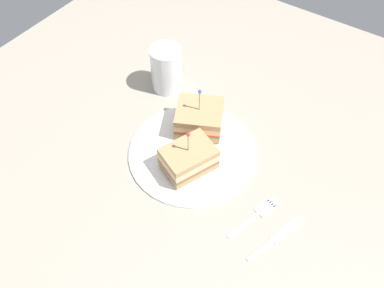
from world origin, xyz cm
name	(u,v)px	position (x,y,z in cm)	size (l,w,h in cm)	color
ground_plane	(192,156)	(0.00, 0.00, -1.00)	(116.74, 116.74, 2.00)	#9E9384
plate	(192,152)	(0.00, 0.00, 0.45)	(25.19, 25.19, 0.90)	white
sandwich_half_front	(189,158)	(1.57, -3.46, 3.38)	(10.01, 11.40, 9.75)	tan
sandwich_half_back	(199,118)	(-2.39, 6.12, 3.40)	(11.97, 11.59, 10.18)	tan
drink_glass	(166,71)	(-15.40, 12.60, 4.63)	(6.76, 6.76, 10.43)	#B74C33
fork	(259,213)	(17.48, -4.33, 0.18)	(4.72, 12.07, 0.35)	silver
knife	(278,236)	(22.34, -6.46, 0.18)	(5.11, 12.33, 0.35)	silver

